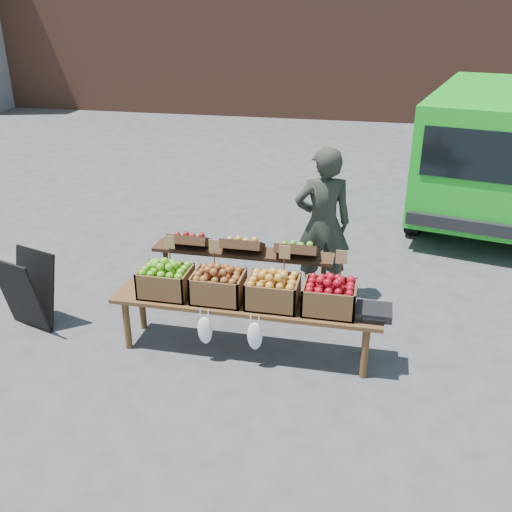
% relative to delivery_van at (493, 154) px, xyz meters
% --- Properties ---
extents(ground, '(80.00, 80.00, 0.00)m').
position_rel_delivery_van_xyz_m(ground, '(-3.87, -5.37, -1.02)').
color(ground, '#424245').
extents(delivery_van, '(3.06, 4.91, 2.04)m').
position_rel_delivery_van_xyz_m(delivery_van, '(0.00, 0.00, 0.00)').
color(delivery_van, green).
rests_on(delivery_van, ground).
extents(vendor, '(0.77, 0.61, 1.84)m').
position_rel_delivery_van_xyz_m(vendor, '(-2.40, -3.50, -0.10)').
color(vendor, '#272D22').
rests_on(vendor, ground).
extents(chalkboard_sign, '(0.64, 0.47, 0.87)m').
position_rel_delivery_van_xyz_m(chalkboard_sign, '(-5.42, -4.91, -0.59)').
color(chalkboard_sign, black).
rests_on(chalkboard_sign, ground).
extents(back_table, '(2.10, 0.44, 1.04)m').
position_rel_delivery_van_xyz_m(back_table, '(-3.21, -4.18, -0.50)').
color(back_table, '#382214').
rests_on(back_table, ground).
extents(display_bench, '(2.70, 0.56, 0.57)m').
position_rel_delivery_van_xyz_m(display_bench, '(-3.00, -4.90, -0.74)').
color(display_bench, '#56371C').
rests_on(display_bench, ground).
extents(crate_golden_apples, '(0.50, 0.40, 0.28)m').
position_rel_delivery_van_xyz_m(crate_golden_apples, '(-3.83, -4.90, -0.31)').
color(crate_golden_apples, '#3C8C12').
rests_on(crate_golden_apples, display_bench).
extents(crate_russet_pears, '(0.50, 0.40, 0.28)m').
position_rel_delivery_van_xyz_m(crate_russet_pears, '(-3.28, -4.90, -0.31)').
color(crate_russet_pears, brown).
rests_on(crate_russet_pears, display_bench).
extents(crate_red_apples, '(0.50, 0.40, 0.28)m').
position_rel_delivery_van_xyz_m(crate_red_apples, '(-2.73, -4.90, -0.31)').
color(crate_red_apples, gold).
rests_on(crate_red_apples, display_bench).
extents(crate_green_apples, '(0.50, 0.40, 0.28)m').
position_rel_delivery_van_xyz_m(crate_green_apples, '(-2.18, -4.90, -0.31)').
color(crate_green_apples, maroon).
rests_on(crate_green_apples, display_bench).
extents(weighing_scale, '(0.34, 0.30, 0.08)m').
position_rel_delivery_van_xyz_m(weighing_scale, '(-1.75, -4.90, -0.41)').
color(weighing_scale, black).
rests_on(weighing_scale, display_bench).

